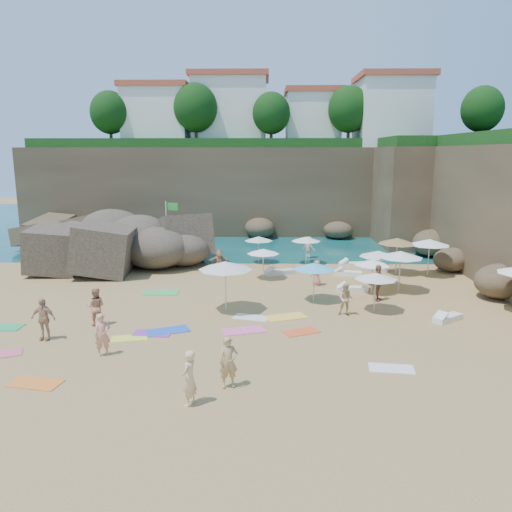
{
  "coord_description": "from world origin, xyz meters",
  "views": [
    {
      "loc": [
        2.51,
        -23.74,
        7.57
      ],
      "look_at": [
        2.0,
        3.0,
        2.0
      ],
      "focal_mm": 35.0,
      "sensor_mm": 36.0,
      "label": 1
    }
  ],
  "objects_px": {
    "parasol_2": "(430,242)",
    "person_stand_0": "(102,335)",
    "parasol_1": "(306,239)",
    "person_stand_4": "(317,273)",
    "rock_outcrop": "(122,266)",
    "parasol_0": "(259,239)",
    "person_stand_2": "(309,247)",
    "person_stand_3": "(377,283)",
    "flag_pole": "(169,225)",
    "person_stand_1": "(96,307)",
    "lounger_0": "(348,273)",
    "person_stand_5": "(219,260)",
    "person_stand_6": "(189,378)"
  },
  "relations": [
    {
      "from": "lounger_0",
      "to": "person_stand_0",
      "type": "relative_size",
      "value": 1.02
    },
    {
      "from": "person_stand_1",
      "to": "person_stand_4",
      "type": "relative_size",
      "value": 1.16
    },
    {
      "from": "person_stand_1",
      "to": "parasol_1",
      "type": "bearing_deg",
      "value": -135.88
    },
    {
      "from": "parasol_2",
      "to": "person_stand_4",
      "type": "xyz_separation_m",
      "value": [
        -7.17,
        -2.39,
        -1.4
      ]
    },
    {
      "from": "flag_pole",
      "to": "person_stand_1",
      "type": "xyz_separation_m",
      "value": [
        -1.04,
        -11.93,
        -1.95
      ]
    },
    {
      "from": "person_stand_0",
      "to": "person_stand_2",
      "type": "height_order",
      "value": "person_stand_0"
    },
    {
      "from": "person_stand_5",
      "to": "person_stand_0",
      "type": "bearing_deg",
      "value": -113.69
    },
    {
      "from": "parasol_1",
      "to": "person_stand_4",
      "type": "relative_size",
      "value": 1.36
    },
    {
      "from": "rock_outcrop",
      "to": "person_stand_6",
      "type": "distance_m",
      "value": 20.3
    },
    {
      "from": "person_stand_2",
      "to": "person_stand_4",
      "type": "height_order",
      "value": "person_stand_2"
    },
    {
      "from": "parasol_2",
      "to": "person_stand_3",
      "type": "height_order",
      "value": "parasol_2"
    },
    {
      "from": "person_stand_2",
      "to": "person_stand_4",
      "type": "bearing_deg",
      "value": 121.56
    },
    {
      "from": "person_stand_2",
      "to": "person_stand_3",
      "type": "height_order",
      "value": "person_stand_3"
    },
    {
      "from": "rock_outcrop",
      "to": "person_stand_4",
      "type": "xyz_separation_m",
      "value": [
        12.72,
        -4.74,
        0.74
      ]
    },
    {
      "from": "parasol_0",
      "to": "person_stand_3",
      "type": "bearing_deg",
      "value": -55.01
    },
    {
      "from": "flag_pole",
      "to": "person_stand_4",
      "type": "bearing_deg",
      "value": -27.32
    },
    {
      "from": "person_stand_0",
      "to": "person_stand_1",
      "type": "bearing_deg",
      "value": 86.24
    },
    {
      "from": "person_stand_0",
      "to": "person_stand_2",
      "type": "bearing_deg",
      "value": 36.64
    },
    {
      "from": "person_stand_0",
      "to": "person_stand_2",
      "type": "relative_size",
      "value": 1.05
    },
    {
      "from": "rock_outcrop",
      "to": "parasol_0",
      "type": "distance_m",
      "value": 9.51
    },
    {
      "from": "flag_pole",
      "to": "parasol_2",
      "type": "height_order",
      "value": "flag_pole"
    },
    {
      "from": "person_stand_1",
      "to": "person_stand_4",
      "type": "distance_m",
      "value": 12.64
    },
    {
      "from": "rock_outcrop",
      "to": "parasol_0",
      "type": "bearing_deg",
      "value": 7.24
    },
    {
      "from": "rock_outcrop",
      "to": "person_stand_1",
      "type": "bearing_deg",
      "value": -79.29
    },
    {
      "from": "rock_outcrop",
      "to": "person_stand_0",
      "type": "height_order",
      "value": "rock_outcrop"
    },
    {
      "from": "lounger_0",
      "to": "person_stand_3",
      "type": "bearing_deg",
      "value": -74.28
    },
    {
      "from": "parasol_1",
      "to": "person_stand_6",
      "type": "distance_m",
      "value": 20.43
    },
    {
      "from": "person_stand_4",
      "to": "flag_pole",
      "type": "bearing_deg",
      "value": -152.39
    },
    {
      "from": "parasol_1",
      "to": "person_stand_3",
      "type": "relative_size",
      "value": 1.05
    },
    {
      "from": "person_stand_0",
      "to": "person_stand_3",
      "type": "bearing_deg",
      "value": 5.57
    },
    {
      "from": "flag_pole",
      "to": "lounger_0",
      "type": "distance_m",
      "value": 12.24
    },
    {
      "from": "person_stand_2",
      "to": "person_stand_3",
      "type": "bearing_deg",
      "value": 136.86
    },
    {
      "from": "lounger_0",
      "to": "person_stand_4",
      "type": "xyz_separation_m",
      "value": [
        -2.22,
        -2.39,
        0.61
      ]
    },
    {
      "from": "parasol_2",
      "to": "person_stand_0",
      "type": "relative_size",
      "value": 1.49
    },
    {
      "from": "rock_outcrop",
      "to": "lounger_0",
      "type": "xyz_separation_m",
      "value": [
        14.95,
        -2.35,
        0.13
      ]
    },
    {
      "from": "parasol_1",
      "to": "person_stand_0",
      "type": "height_order",
      "value": "parasol_1"
    },
    {
      "from": "flag_pole",
      "to": "lounger_0",
      "type": "xyz_separation_m",
      "value": [
        11.68,
        -2.49,
        -2.68
      ]
    },
    {
      "from": "flag_pole",
      "to": "person_stand_5",
      "type": "relative_size",
      "value": 3.02
    },
    {
      "from": "flag_pole",
      "to": "person_stand_6",
      "type": "distance_m",
      "value": 19.56
    },
    {
      "from": "rock_outcrop",
      "to": "person_stand_3",
      "type": "height_order",
      "value": "person_stand_3"
    },
    {
      "from": "parasol_2",
      "to": "person_stand_0",
      "type": "height_order",
      "value": "parasol_2"
    },
    {
      "from": "person_stand_2",
      "to": "person_stand_6",
      "type": "relative_size",
      "value": 0.89
    },
    {
      "from": "flag_pole",
      "to": "person_stand_2",
      "type": "relative_size",
      "value": 2.82
    },
    {
      "from": "person_stand_3",
      "to": "person_stand_4",
      "type": "bearing_deg",
      "value": 85.78
    },
    {
      "from": "person_stand_0",
      "to": "person_stand_5",
      "type": "relative_size",
      "value": 1.13
    },
    {
      "from": "rock_outcrop",
      "to": "person_stand_6",
      "type": "bearing_deg",
      "value": -68.43
    },
    {
      "from": "parasol_1",
      "to": "parasol_2",
      "type": "relative_size",
      "value": 0.82
    },
    {
      "from": "person_stand_1",
      "to": "person_stand_4",
      "type": "height_order",
      "value": "person_stand_1"
    },
    {
      "from": "flag_pole",
      "to": "person_stand_1",
      "type": "bearing_deg",
      "value": -94.98
    },
    {
      "from": "rock_outcrop",
      "to": "parasol_0",
      "type": "xyz_separation_m",
      "value": [
        9.28,
        1.18,
        1.71
      ]
    }
  ]
}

